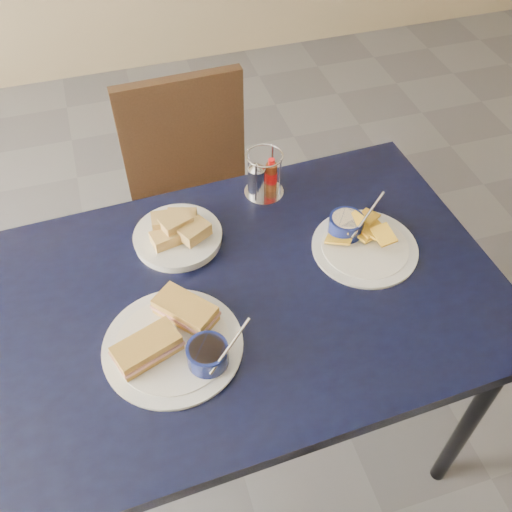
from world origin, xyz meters
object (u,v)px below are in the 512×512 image
object	(u,v)px
sandwich_plate	(176,340)
condiment_caddy	(262,178)
chair_far	(195,191)
plantain_plate	(358,238)
dining_table	(249,307)
bread_basket	(178,233)

from	to	relation	value
sandwich_plate	condiment_caddy	bearing A→B (deg)	52.12
chair_far	plantain_plate	xyz separation A→B (m)	(0.31, -0.59, 0.26)
dining_table	plantain_plate	world-z (taller)	plantain_plate
dining_table	chair_far	world-z (taller)	chair_far
dining_table	plantain_plate	size ratio (longest dim) A/B	4.62
bread_basket	condiment_caddy	bearing A→B (deg)	23.08
chair_far	bread_basket	bearing A→B (deg)	-105.75
sandwich_plate	plantain_plate	world-z (taller)	same
sandwich_plate	bread_basket	xyz separation A→B (m)	(0.07, 0.31, 0.00)
sandwich_plate	chair_far	bearing A→B (deg)	75.62
plantain_plate	bread_basket	xyz separation A→B (m)	(-0.44, 0.14, 0.01)
plantain_plate	condiment_caddy	distance (m)	0.31
dining_table	condiment_caddy	bearing A→B (deg)	67.34
plantain_plate	chair_far	bearing A→B (deg)	118.01
sandwich_plate	condiment_caddy	xyz separation A→B (m)	(0.33, 0.42, 0.03)
plantain_plate	bread_basket	size ratio (longest dim) A/B	1.21
dining_table	chair_far	xyz separation A→B (m)	(-0.00, 0.66, -0.18)
dining_table	chair_far	bearing A→B (deg)	90.14
plantain_plate	bread_basket	world-z (taller)	plantain_plate
chair_far	plantain_plate	world-z (taller)	chair_far
sandwich_plate	bread_basket	distance (m)	0.32
dining_table	sandwich_plate	world-z (taller)	sandwich_plate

